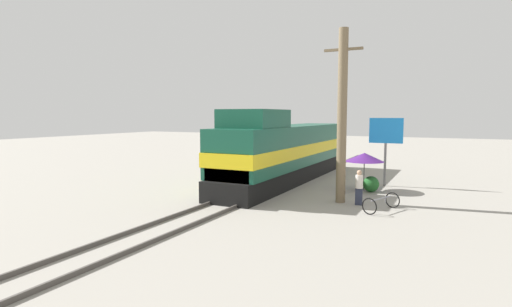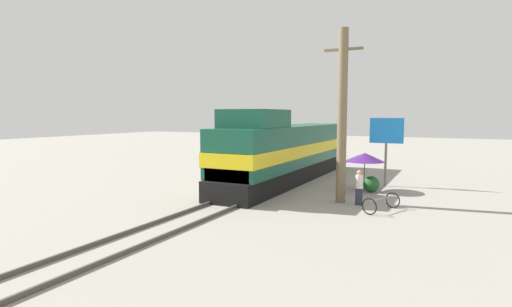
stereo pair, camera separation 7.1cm
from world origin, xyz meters
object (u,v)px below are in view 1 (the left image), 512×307
object	(u,v)px
locomotive	(286,151)
billboard_sign	(386,135)
utility_pole	(342,116)
vendor_umbrella	(364,157)
bicycle	(381,203)
person_bystander	(359,186)

from	to	relation	value
locomotive	billboard_sign	size ratio (longest dim) A/B	4.07
billboard_sign	utility_pole	bearing A→B (deg)	-102.20
utility_pole	billboard_sign	bearing A→B (deg)	77.80
vendor_umbrella	bicycle	bearing A→B (deg)	-69.78
billboard_sign	locomotive	bearing A→B (deg)	-168.91
billboard_sign	person_bystander	xyz separation A→B (m)	(-0.28, -5.68, -2.09)
utility_pole	person_bystander	size ratio (longest dim) A/B	5.01
billboard_sign	person_bystander	size ratio (longest dim) A/B	2.45
vendor_umbrella	billboard_sign	distance (m)	2.41
locomotive	utility_pole	size ratio (longest dim) A/B	1.99
utility_pole	vendor_umbrella	bearing A→B (deg)	83.71
locomotive	vendor_umbrella	world-z (taller)	locomotive
billboard_sign	person_bystander	world-z (taller)	billboard_sign
locomotive	bicycle	world-z (taller)	locomotive
utility_pole	billboard_sign	size ratio (longest dim) A/B	2.04
locomotive	vendor_umbrella	xyz separation A→B (m)	(4.95, -0.85, -0.05)
utility_pole	person_bystander	bearing A→B (deg)	-12.10
utility_pole	vendor_umbrella	distance (m)	4.19
person_bystander	billboard_sign	bearing A→B (deg)	87.18
vendor_umbrella	billboard_sign	world-z (taller)	billboard_sign
billboard_sign	bicycle	world-z (taller)	billboard_sign
bicycle	vendor_umbrella	bearing A→B (deg)	-47.88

